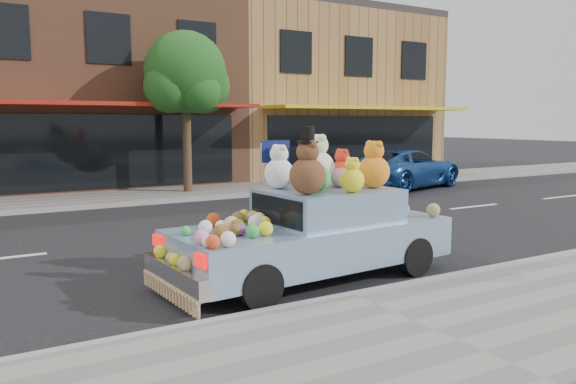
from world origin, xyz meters
TOP-DOWN VIEW (x-y plane):
  - ground at (0.00, 0.00)m, footprint 120.00×120.00m
  - near_sidewalk at (0.00, -6.50)m, footprint 60.00×3.00m
  - far_sidewalk at (0.00, 6.50)m, footprint 60.00×3.00m
  - near_kerb at (0.00, -5.00)m, footprint 60.00×0.12m
  - far_kerb at (0.00, 5.00)m, footprint 60.00×0.12m
  - storefront_mid at (0.00, 11.97)m, footprint 10.00×9.80m
  - storefront_right at (10.00, 11.97)m, footprint 10.00×9.80m
  - street_tree at (2.03, 6.55)m, footprint 3.00×2.70m
  - car_blue at (9.36, 4.39)m, footprint 5.52×3.70m
  - art_car at (0.22, -3.76)m, footprint 4.59×2.05m

SIDE VIEW (x-z plane):
  - ground at x=0.00m, z-range 0.00..0.00m
  - near_sidewalk at x=0.00m, z-range 0.00..0.12m
  - far_sidewalk at x=0.00m, z-range 0.00..0.12m
  - near_kerb at x=0.00m, z-range 0.00..0.13m
  - far_kerb at x=0.00m, z-range 0.00..0.13m
  - car_blue at x=9.36m, z-range 0.00..1.41m
  - art_car at x=0.22m, z-range -0.35..1.95m
  - storefront_mid at x=0.00m, z-range -0.01..7.29m
  - storefront_right at x=10.00m, z-range -0.01..7.29m
  - street_tree at x=2.03m, z-range 1.08..6.30m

